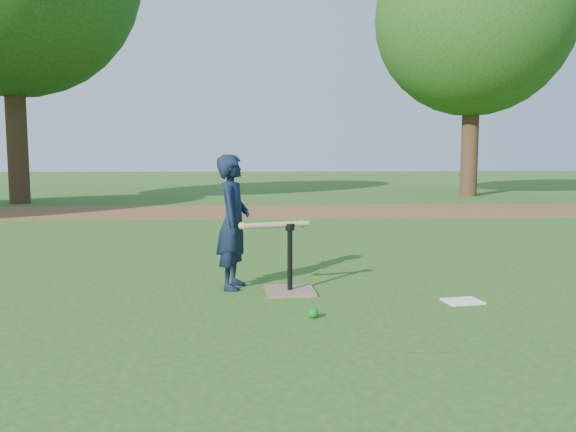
{
  "coord_description": "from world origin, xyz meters",
  "views": [
    {
      "loc": [
        0.07,
        -4.72,
        1.21
      ],
      "look_at": [
        0.36,
        0.48,
        0.65
      ],
      "focal_mm": 35.0,
      "sensor_mm": 36.0,
      "label": 1
    }
  ],
  "objects": [
    {
      "name": "batting_tee",
      "position": [
        0.36,
        0.18,
        0.11
      ],
      "size": [
        0.45,
        0.45,
        0.61
      ],
      "color": "#826852",
      "rests_on": "ground"
    },
    {
      "name": "swing_action",
      "position": [
        0.26,
        0.18,
        0.61
      ],
      "size": [
        0.63,
        0.26,
        0.08
      ],
      "color": "tan",
      "rests_on": "ground"
    },
    {
      "name": "wiffle_ball_ground",
      "position": [
        0.48,
        -0.64,
        0.04
      ],
      "size": [
        0.08,
        0.08,
        0.08
      ],
      "primitive_type": "sphere",
      "color": "#0B7F16",
      "rests_on": "ground"
    },
    {
      "name": "ground",
      "position": [
        0.0,
        0.0,
        0.0
      ],
      "size": [
        80.0,
        80.0,
        0.0
      ],
      "primitive_type": "plane",
      "color": "#285116",
      "rests_on": "ground"
    },
    {
      "name": "tree_right",
      "position": [
        6.5,
        12.0,
        5.29
      ],
      "size": [
        5.8,
        5.8,
        8.21
      ],
      "color": "#382316",
      "rests_on": "ground"
    },
    {
      "name": "child",
      "position": [
        -0.15,
        0.37,
        0.61
      ],
      "size": [
        0.36,
        0.48,
        1.22
      ],
      "primitive_type": "imported",
      "rotation": [
        0.0,
        0.0,
        1.42
      ],
      "color": "black",
      "rests_on": "ground"
    },
    {
      "name": "clipboard",
      "position": [
        1.77,
        -0.25,
        0.01
      ],
      "size": [
        0.33,
        0.27,
        0.01
      ],
      "primitive_type": "cube",
      "rotation": [
        0.0,
        0.0,
        0.15
      ],
      "color": "white",
      "rests_on": "ground"
    },
    {
      "name": "dirt_strip",
      "position": [
        0.0,
        7.5,
        0.01
      ],
      "size": [
        24.0,
        3.0,
        0.01
      ],
      "primitive_type": "cube",
      "color": "brown",
      "rests_on": "ground"
    }
  ]
}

